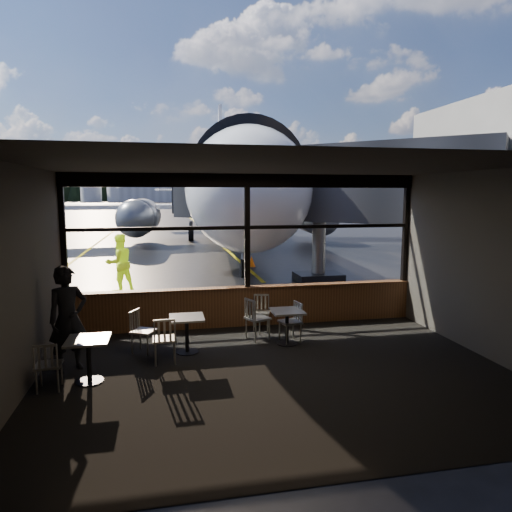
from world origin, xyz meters
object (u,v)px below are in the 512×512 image
object	(u,v)px
cafe_table_near	(287,327)
chair_near_n	(261,313)
chair_left_s	(49,365)
chair_near_w	(258,319)
chair_mid_w	(144,332)
passenger	(68,319)
chair_near_e	(290,322)
airliner	(228,150)
chair_mid_s	(165,340)
cone_nose	(252,261)
cafe_table_mid	(187,335)
cafe_table_left	(89,361)
jet_bridge	(318,208)
ground_crew	(119,263)

from	to	relation	value
cafe_table_near	chair_near_n	bearing A→B (deg)	106.23
chair_near_n	chair_left_s	size ratio (longest dim) A/B	1.00
cafe_table_near	chair_near_w	size ratio (longest dim) A/B	0.78
chair_mid_w	passenger	xyz separation A→B (m)	(-1.22, -0.66, 0.50)
chair_near_e	airliner	bearing A→B (deg)	-16.45
chair_mid_w	chair_left_s	xyz separation A→B (m)	(-1.38, -1.45, -0.02)
cafe_table_near	chair_near_w	distance (m)	0.67
chair_mid_s	cone_nose	world-z (taller)	chair_mid_s
chair_near_w	cone_nose	xyz separation A→B (m)	(1.72, 9.67, -0.23)
airliner	passenger	size ratio (longest dim) A/B	20.77
chair_near_e	cafe_table_mid	bearing A→B (deg)	84.01
chair_near_w	cafe_table_left	bearing A→B (deg)	-86.02
airliner	chair_near_n	bearing A→B (deg)	-90.43
airliner	jet_bridge	distance (m)	13.97
cone_nose	ground_crew	bearing A→B (deg)	-141.01
airliner	chair_mid_w	bearing A→B (deg)	-97.08
jet_bridge	chair_near_w	size ratio (longest dim) A/B	12.87
jet_bridge	chair_mid_s	world-z (taller)	jet_bridge
chair_mid_s	cafe_table_near	bearing A→B (deg)	12.39
cafe_table_near	cafe_table_left	xyz separation A→B (m)	(-3.66, -1.21, 0.01)
chair_mid_w	chair_mid_s	bearing A→B (deg)	58.26
chair_mid_s	chair_left_s	world-z (taller)	chair_mid_s
cafe_table_mid	cone_nose	distance (m)	10.70
cafe_table_mid	passenger	world-z (taller)	passenger
chair_near_e	chair_mid_w	world-z (taller)	chair_mid_w
chair_near_w	passenger	size ratio (longest dim) A/B	0.49
jet_bridge	cone_nose	world-z (taller)	jet_bridge
jet_bridge	cafe_table_near	world-z (taller)	jet_bridge
chair_near_n	cone_nose	distance (m)	9.13
ground_crew	chair_left_s	bearing A→B (deg)	54.55
cafe_table_left	chair_near_n	bearing A→B (deg)	34.29
chair_mid_w	chair_left_s	world-z (taller)	chair_mid_w
chair_left_s	chair_near_n	bearing A→B (deg)	30.14
ground_crew	chair_near_n	bearing A→B (deg)	93.07
cafe_table_left	chair_near_w	size ratio (longest dim) A/B	0.81
cafe_table_left	chair_mid_s	bearing A→B (deg)	27.78
chair_near_e	cone_nose	xyz separation A→B (m)	(1.10, 9.97, -0.19)
chair_near_e	chair_mid_s	xyz separation A→B (m)	(-2.54, -0.68, 0.02)
cafe_table_left	chair_mid_w	xyz separation A→B (m)	(0.81, 1.27, 0.06)
chair_mid_s	passenger	bearing A→B (deg)	-179.64
cafe_table_mid	chair_near_e	size ratio (longest dim) A/B	0.85
ground_crew	cone_nose	distance (m)	6.49
jet_bridge	cafe_table_near	size ratio (longest dim) A/B	16.41
chair_near_e	cone_nose	distance (m)	10.03
chair_mid_s	passenger	distance (m)	1.69
cafe_table_left	airliner	bearing A→B (deg)	76.19
cafe_table_mid	chair_near_n	bearing A→B (deg)	34.78
ground_crew	airliner	bearing A→B (deg)	-143.07
cafe_table_left	chair_left_s	xyz separation A→B (m)	(-0.57, -0.19, 0.03)
chair_near_n	chair_near_e	bearing A→B (deg)	128.18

